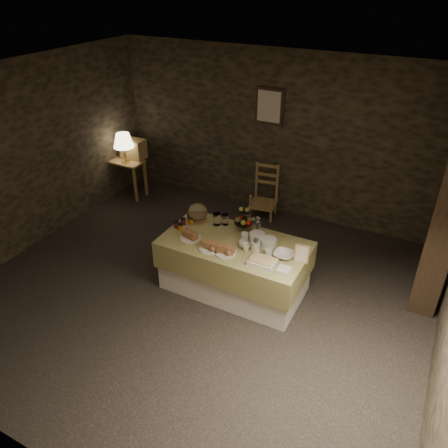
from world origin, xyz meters
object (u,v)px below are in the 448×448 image
at_px(chair, 265,193).
at_px(fruit_stand, 244,220).
at_px(buffet_table, 234,263).
at_px(table_lamp, 123,141).
at_px(wine_rack, 133,149).
at_px(console_table, 126,168).

relative_size(chair, fruit_stand, 1.98).
bearing_deg(buffet_table, table_lamp, 152.83).
bearing_deg(fruit_stand, table_lamp, 158.23).
bearing_deg(chair, table_lamp, -175.53).
bearing_deg(wine_rack, buffet_table, -30.75).
distance_m(buffet_table, chair, 2.02).
distance_m(table_lamp, fruit_stand, 2.99).
height_order(table_lamp, wine_rack, table_lamp).
xyz_separation_m(table_lamp, fruit_stand, (2.77, -1.11, -0.21)).
distance_m(console_table, wine_rack, 0.35).
xyz_separation_m(table_lamp, chair, (2.39, 0.53, -0.67)).
height_order(console_table, chair, chair).
height_order(wine_rack, chair, wine_rack).
distance_m(buffet_table, console_table, 3.23).
height_order(buffet_table, fruit_stand, fruit_stand).
relative_size(buffet_table, console_table, 2.69).
xyz_separation_m(wine_rack, fruit_stand, (2.77, -1.34, 0.01)).
bearing_deg(table_lamp, buffet_table, -27.17).
xyz_separation_m(console_table, fruit_stand, (2.82, -1.16, 0.31)).
height_order(buffet_table, chair, chair).
relative_size(buffet_table, chair, 2.64).
height_order(chair, fruit_stand, fruit_stand).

